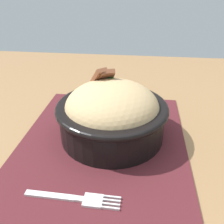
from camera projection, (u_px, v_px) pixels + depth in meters
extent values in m
cube|color=olive|center=(94.00, 150.00, 0.46)|extent=(1.10, 0.94, 0.04)
cylinder|color=brown|center=(26.00, 141.00, 1.10)|extent=(0.04, 0.04, 0.71)
cylinder|color=brown|center=(215.00, 155.00, 1.02)|extent=(0.04, 0.04, 0.71)
cube|color=#47191E|center=(101.00, 147.00, 0.43)|extent=(0.40, 0.30, 0.00)
cylinder|color=black|center=(112.00, 120.00, 0.45)|extent=(0.19, 0.19, 0.07)
torus|color=black|center=(112.00, 107.00, 0.43)|extent=(0.20, 0.20, 0.01)
ellipsoid|color=tan|center=(112.00, 107.00, 0.43)|extent=(0.23, 0.23, 0.09)
sphere|color=#207E28|center=(110.00, 85.00, 0.46)|extent=(0.03, 0.03, 0.03)
cylinder|color=orange|center=(97.00, 103.00, 0.40)|extent=(0.04, 0.02, 0.01)
cylinder|color=orange|center=(105.00, 92.00, 0.44)|extent=(0.04, 0.01, 0.01)
cylinder|color=orange|center=(119.00, 104.00, 0.40)|extent=(0.01, 0.03, 0.01)
cube|color=brown|center=(108.00, 77.00, 0.46)|extent=(0.05, 0.03, 0.05)
cube|color=brown|center=(102.00, 78.00, 0.46)|extent=(0.05, 0.04, 0.05)
cube|color=brown|center=(97.00, 79.00, 0.45)|extent=(0.05, 0.05, 0.05)
cube|color=silver|center=(50.00, 196.00, 0.34)|extent=(0.01, 0.07, 0.00)
cube|color=silver|center=(79.00, 199.00, 0.33)|extent=(0.01, 0.01, 0.00)
cube|color=silver|center=(93.00, 201.00, 0.33)|extent=(0.02, 0.03, 0.00)
cube|color=silver|center=(110.00, 208.00, 0.32)|extent=(0.00, 0.02, 0.00)
cube|color=silver|center=(111.00, 205.00, 0.32)|extent=(0.00, 0.02, 0.00)
cube|color=silver|center=(112.00, 201.00, 0.33)|extent=(0.00, 0.02, 0.00)
cube|color=silver|center=(112.00, 197.00, 0.33)|extent=(0.00, 0.02, 0.00)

